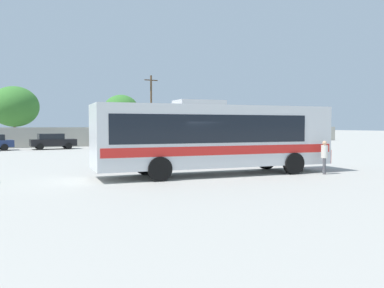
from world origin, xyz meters
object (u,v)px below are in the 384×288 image
parked_car_second_black (53,141)px  roadside_tree_midleft (14,107)px  attendant_by_bus_door (324,155)px  roadside_tree_midright (121,110)px  coach_bus_silver_red (213,135)px  parked_car_third_white (120,140)px  utility_pole_near (151,108)px

parked_car_second_black → roadside_tree_midleft: roadside_tree_midleft is taller
attendant_by_bus_door → roadside_tree_midright: (1.79, 37.06, 3.50)m
coach_bus_silver_red → parked_car_third_white: 25.39m
parked_car_second_black → roadside_tree_midleft: size_ratio=0.61×
coach_bus_silver_red → parked_car_second_black: size_ratio=2.73×
coach_bus_silver_red → roadside_tree_midleft: (-6.18, 35.77, 2.71)m
roadside_tree_midleft → roadside_tree_midright: (12.81, -0.99, -0.17)m
attendant_by_bus_door → roadside_tree_midleft: bearing=106.1°
attendant_by_bus_door → parked_car_third_white: attendant_by_bus_door is taller
attendant_by_bus_door → roadside_tree_midleft: (-11.02, 38.05, 3.67)m
utility_pole_near → coach_bus_silver_red: bearing=-106.9°
coach_bus_silver_red → utility_pole_near: bearing=73.1°
roadside_tree_midleft → parked_car_second_black: bearing=-76.1°
coach_bus_silver_red → utility_pole_near: 32.98m
parked_car_second_black → roadside_tree_midright: size_ratio=0.67×
utility_pole_near → roadside_tree_midleft: 16.30m
coach_bus_silver_red → attendant_by_bus_door: coach_bus_silver_red is taller
roadside_tree_midleft → attendant_by_bus_door: bearing=-73.9°
parked_car_second_black → roadside_tree_midright: bearing=43.9°
attendant_by_bus_door → roadside_tree_midright: size_ratio=0.25×
roadside_tree_midright → utility_pole_near: bearing=-48.7°
attendant_by_bus_door → parked_car_third_white: size_ratio=0.39×
parked_car_third_white → roadside_tree_midleft: bearing=131.9°
attendant_by_bus_door → utility_pole_near: bearing=82.1°
coach_bus_silver_red → roadside_tree_midleft: 36.40m
attendant_by_bus_door → parked_car_third_white: 27.48m
utility_pole_near → parked_car_second_black: bearing=-153.7°
parked_car_second_black → roadside_tree_midright: (10.14, 9.77, 3.60)m
coach_bus_silver_red → attendant_by_bus_door: 5.44m
attendant_by_bus_door → coach_bus_silver_red: bearing=154.7°
parked_car_third_white → roadside_tree_midright: roadside_tree_midright is taller
coach_bus_silver_red → roadside_tree_midleft: bearing=99.8°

